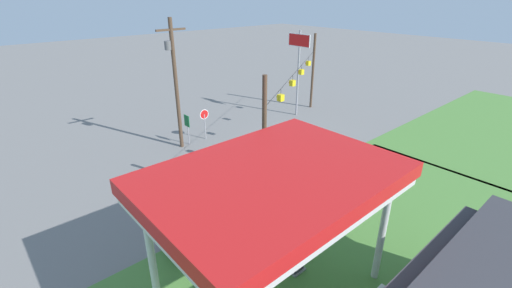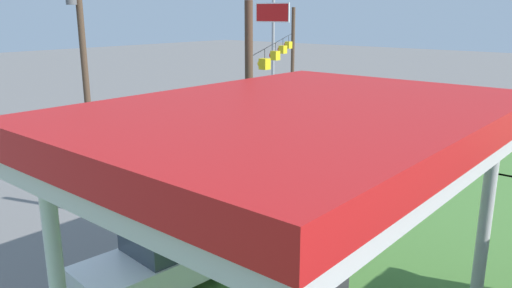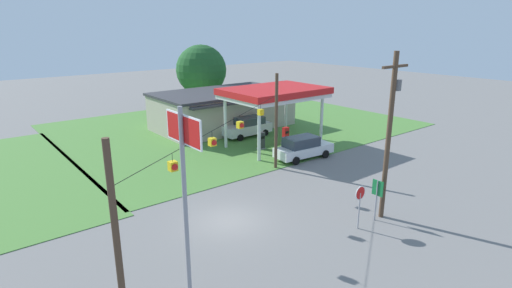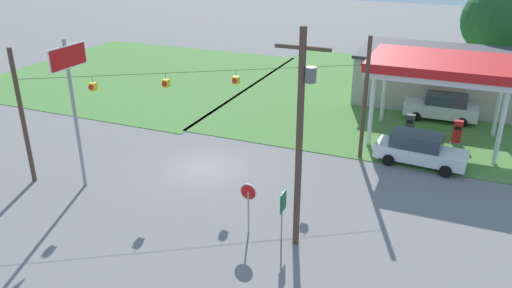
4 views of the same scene
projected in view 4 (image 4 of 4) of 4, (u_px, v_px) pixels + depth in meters
ground_plane at (205, 168)px, 28.87m from camera, size 160.00×160.00×0.00m
grass_verge_station_corner at (468, 103)px, 39.75m from camera, size 36.00×28.00×0.04m
grass_verge_opposite_corner at (137, 74)px, 48.14m from camera, size 24.00×24.00×0.04m
gas_station_canopy at (442, 67)px, 30.87m from camera, size 8.80×6.21×5.42m
gas_station_store at (452, 77)px, 39.49m from camera, size 14.50×8.80×3.98m
fuel_pump_near at (410, 126)px, 33.03m from camera, size 0.71×0.56×1.58m
fuel_pump_far at (457, 133)px, 31.97m from camera, size 0.71×0.56×1.58m
car_at_pumps_front at (419, 149)px, 29.00m from camera, size 5.28×2.45×1.90m
car_at_pumps_rear at (442, 107)px, 35.90m from camera, size 5.08×2.12×1.97m
stop_sign_roadside at (248, 198)px, 22.00m from camera, size 0.80×0.08×2.50m
stop_sign_overhead at (71, 83)px, 24.72m from camera, size 0.22×2.52×7.89m
route_sign at (283, 206)px, 21.50m from camera, size 0.10×0.70×2.40m
utility_pole_main at (301, 132)px, 19.87m from camera, size 2.20×0.44×9.44m
signal_span_gantry at (202, 102)px, 27.27m from camera, size 16.11×10.24×7.37m
tree_behind_station at (498, 20)px, 44.97m from camera, size 6.45×6.45×8.51m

